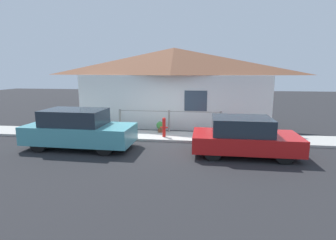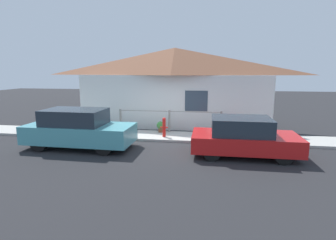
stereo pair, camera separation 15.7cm
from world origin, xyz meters
The scene contains 8 objects.
ground_plane centered at (0.00, 0.00, 0.00)m, with size 60.00×60.00×0.00m, color #262628.
sidewalk centered at (0.00, 0.83, 0.05)m, with size 24.00×1.65×0.11m.
house centered at (0.00, 3.29, 3.25)m, with size 10.10×2.23×4.14m.
fence centered at (0.00, 1.50, 0.68)m, with size 4.90×0.10×1.03m.
car_left centered at (-3.14, -1.29, 0.75)m, with size 4.17×1.74×1.52m.
car_right centered at (3.05, -1.29, 0.67)m, with size 3.67×1.76×1.37m.
fire_hydrant centered at (-0.09, 0.53, 0.55)m, with size 0.34×0.15×0.86m.
potted_plant_near_hydrant centered at (-0.40, 1.34, 0.40)m, with size 0.36×0.36×0.52m.
Camera 2 is at (1.79, -10.52, 2.97)m, focal length 28.00 mm.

